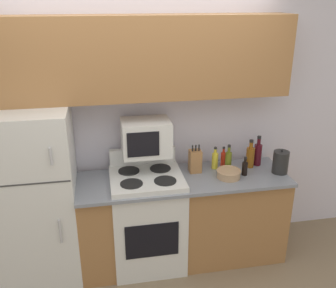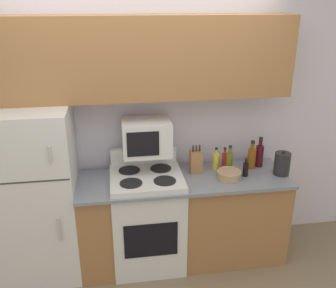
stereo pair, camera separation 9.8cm
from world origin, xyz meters
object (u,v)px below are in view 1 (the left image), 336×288
object	(u,v)px
stove	(148,219)
bottle_whiskey	(250,156)
bowl	(229,174)
bottle_olive_oil	(228,160)
refrigerator	(33,197)
microwave	(146,138)
bottle_soy_sauce	(245,168)
knife_block	(195,161)
bottle_cooking_spray	(215,160)
bottle_hot_sauce	(223,159)
kettle	(281,162)
bottle_wine_red	(258,154)

from	to	relation	value
stove	bottle_whiskey	xyz separation A→B (m)	(1.03, 0.11, 0.51)
bowl	bottle_olive_oil	world-z (taller)	bottle_olive_oil
bottle_whiskey	refrigerator	bearing A→B (deg)	-177.79
microwave	bottle_soy_sauce	world-z (taller)	microwave
knife_block	bottle_olive_oil	world-z (taller)	knife_block
bottle_whiskey	stove	bearing A→B (deg)	-173.80
bottle_cooking_spray	bottle_soy_sauce	xyz separation A→B (m)	(0.23, -0.19, -0.02)
bottle_soy_sauce	bottle_olive_oil	bearing A→B (deg)	133.29
refrigerator	stove	distance (m)	1.05
bottle_whiskey	bottle_cooking_spray	xyz separation A→B (m)	(-0.35, 0.03, -0.02)
knife_block	bottle_hot_sauce	bearing A→B (deg)	13.51
kettle	bottle_soy_sauce	bearing A→B (deg)	177.82
microwave	bottle_olive_oil	distance (m)	0.82
stove	knife_block	size ratio (longest dim) A/B	3.96
stove	kettle	size ratio (longest dim) A/B	4.61
refrigerator	bottle_olive_oil	size ratio (longest dim) A/B	6.16
bottle_whiskey	bottle_olive_oil	distance (m)	0.24
refrigerator	bowl	distance (m)	1.75
knife_block	bottle_cooking_spray	xyz separation A→B (m)	(0.21, 0.04, -0.02)
refrigerator	bottle_wine_red	bearing A→B (deg)	2.97
knife_block	bottle_olive_oil	bearing A→B (deg)	-4.93
bottle_olive_oil	bottle_cooking_spray	size ratio (longest dim) A/B	1.18
bottle_wine_red	bottle_whiskey	world-z (taller)	bottle_wine_red
stove	bowl	size ratio (longest dim) A/B	4.85
bottle_hot_sauce	bottle_olive_oil	size ratio (longest dim) A/B	0.77
bottle_wine_red	bottle_cooking_spray	world-z (taller)	bottle_wine_red
knife_block	bottle_hot_sauce	distance (m)	0.31
bowl	kettle	distance (m)	0.51
bottle_whiskey	microwave	bearing A→B (deg)	179.50
bottle_hot_sauce	bottle_soy_sauce	world-z (taller)	bottle_hot_sauce
stove	bottle_olive_oil	size ratio (longest dim) A/B	4.21
microwave	bottle_cooking_spray	world-z (taller)	microwave
knife_block	bottle_hot_sauce	size ratio (longest dim) A/B	1.38
knife_block	bottle_wine_red	size ratio (longest dim) A/B	0.92
bottle_wine_red	kettle	size ratio (longest dim) A/B	1.26
microwave	bottle_soy_sauce	xyz separation A→B (m)	(0.89, -0.17, -0.30)
bowl	bottle_soy_sauce	world-z (taller)	bottle_soy_sauce
stove	bottle_hot_sauce	size ratio (longest dim) A/B	5.47
bottle_cooking_spray	knife_block	bearing A→B (deg)	-169.77
bowl	bottle_whiskey	xyz separation A→B (m)	(0.28, 0.19, 0.07)
refrigerator	knife_block	size ratio (longest dim) A/B	5.79
refrigerator	stove	xyz separation A→B (m)	(1.00, -0.03, -0.32)
stove	kettle	xyz separation A→B (m)	(1.26, -0.06, 0.51)
bottle_wine_red	bottle_olive_oil	distance (m)	0.33
bottle_hot_sauce	bottle_whiskey	bearing A→B (deg)	-14.51
bottle_whiskey	bottle_soy_sauce	distance (m)	0.20
bowl	bottle_olive_oil	xyz separation A→B (m)	(0.05, 0.15, 0.06)
bottle_olive_oil	bottle_whiskey	bearing A→B (deg)	8.69
bottle_hot_sauce	bottle_soy_sauce	size ratio (longest dim) A/B	1.11
bottle_olive_oil	bottle_hot_sauce	bearing A→B (deg)	99.18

